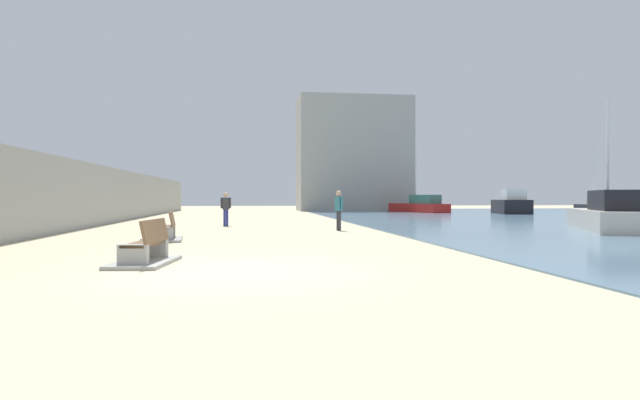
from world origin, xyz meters
TOP-DOWN VIEW (x-y plane):
  - ground_plane at (0.00, 18.00)m, footprint 120.00×120.00m
  - seawall at (-7.50, 18.00)m, footprint 0.80×64.00m
  - bench_near at (-1.84, 1.28)m, footprint 1.36×2.22m
  - bench_far at (-2.38, 7.71)m, footprint 1.29×2.19m
  - person_walking at (-0.76, 16.45)m, footprint 0.53×0.23m
  - person_standing at (4.27, 12.12)m, footprint 0.31×0.48m
  - boat_far_right at (16.41, 37.90)m, footprint 4.07×7.58m
  - boat_distant at (15.89, 10.37)m, footprint 5.30×8.04m
  - boat_nearest at (22.74, 32.32)m, footprint 3.18×4.81m
  - boat_far_left at (30.15, 31.63)m, footprint 2.85×4.83m
  - harbor_building at (11.64, 46.00)m, footprint 12.00×6.00m

SIDE VIEW (x-z plane):
  - ground_plane at x=0.00m, z-range 0.00..0.00m
  - bench_near at x=-1.84m, z-range -0.26..0.72m
  - bench_far at x=-2.38m, z-range -0.26..0.72m
  - boat_far_right at x=16.41m, z-range -2.91..4.23m
  - boat_distant at x=15.89m, z-range -2.21..3.57m
  - boat_far_left at x=30.15m, z-range -2.21..3.78m
  - boat_nearest at x=22.74m, z-range -0.21..1.88m
  - person_walking at x=-0.76m, z-range 0.14..1.83m
  - person_standing at x=4.27m, z-range 0.15..1.89m
  - seawall at x=-7.50m, z-range 0.00..3.10m
  - harbor_building at x=11.64m, z-range 0.00..12.14m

